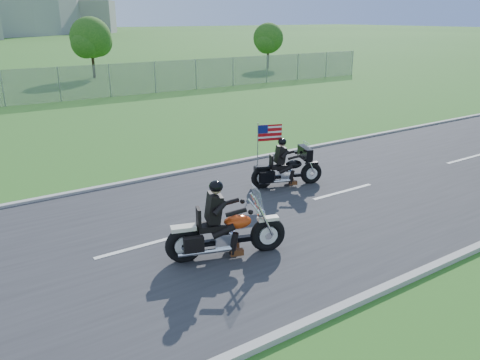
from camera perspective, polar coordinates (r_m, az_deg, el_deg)
ground at (r=11.28m, az=-2.12°, el=-5.58°), size 420.00×420.00×0.00m
road at (r=11.27m, az=-2.12°, el=-5.49°), size 120.00×8.00×0.04m
curb_north at (r=14.64m, az=-10.37°, el=0.29°), size 120.00×0.18×0.12m
curb_south at (r=8.49m, az=12.69°, el=-14.84°), size 120.00×0.18×0.12m
tree_fence_near at (r=40.47m, az=-17.68°, el=15.98°), size 3.52×3.28×4.75m
tree_fence_far at (r=45.87m, az=3.48°, el=16.69°), size 3.08×2.87×4.20m
motorcycle_lead at (r=9.65m, az=-1.87°, el=-6.53°), size 2.50×1.12×1.72m
motorcycle_follow at (r=13.71m, az=5.74°, el=1.22°), size 2.14×1.04×1.84m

